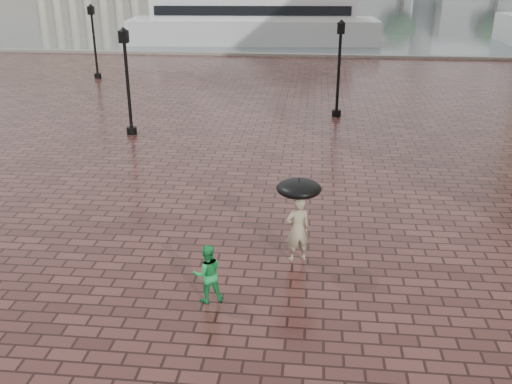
% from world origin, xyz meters
% --- Properties ---
extents(ground, '(300.00, 300.00, 0.00)m').
position_xyz_m(ground, '(0.00, 0.00, 0.00)').
color(ground, '#371C19').
rests_on(ground, ground).
extents(harbour_water, '(240.00, 240.00, 0.00)m').
position_xyz_m(harbour_water, '(0.00, 92.00, 0.00)').
color(harbour_water, '#4A545A').
rests_on(harbour_water, ground).
extents(quay_edge, '(80.00, 0.60, 0.30)m').
position_xyz_m(quay_edge, '(0.00, 32.00, 0.00)').
color(quay_edge, slate).
rests_on(quay_edge, ground).
extents(street_lamps, '(15.44, 12.44, 4.40)m').
position_xyz_m(street_lamps, '(-5.00, 15.33, 2.33)').
color(street_lamps, black).
rests_on(street_lamps, ground).
extents(adult_pedestrian, '(0.74, 0.62, 1.74)m').
position_xyz_m(adult_pedestrian, '(1.63, -0.54, 0.87)').
color(adult_pedestrian, tan).
rests_on(adult_pedestrian, ground).
extents(child_pedestrian, '(0.82, 0.73, 1.38)m').
position_xyz_m(child_pedestrian, '(-0.28, -2.60, 0.69)').
color(child_pedestrian, green).
rests_on(child_pedestrian, ground).
extents(ferry_near, '(22.34, 6.91, 7.22)m').
position_xyz_m(ferry_near, '(-3.79, 39.01, 2.17)').
color(ferry_near, silver).
rests_on(ferry_near, ground).
extents(umbrella, '(1.10, 1.10, 1.16)m').
position_xyz_m(umbrella, '(1.63, -0.54, 1.97)').
color(umbrella, black).
rests_on(umbrella, ground).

